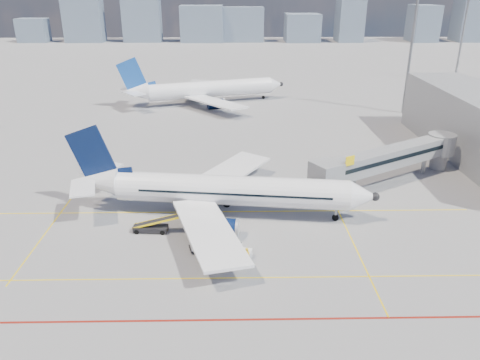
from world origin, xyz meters
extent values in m
plane|color=gray|center=(0.00, 0.00, 0.00)|extent=(420.00, 420.00, 0.00)
cube|color=yellow|center=(0.00, 8.00, 0.01)|extent=(60.00, 0.18, 0.01)
cube|color=yellow|center=(0.00, -6.00, 0.01)|extent=(80.00, 0.15, 0.01)
cube|color=yellow|center=(14.00, 2.00, 0.01)|extent=(0.15, 28.00, 0.01)
cube|color=yellow|center=(-20.00, 8.00, 0.01)|extent=(0.15, 30.00, 0.01)
cube|color=maroon|center=(0.00, -12.00, 0.01)|extent=(90.00, 0.25, 0.01)
cube|color=gray|center=(22.25, 16.15, 3.90)|extent=(20.84, 13.93, 2.60)
cube|color=black|center=(22.25, 16.15, 4.10)|extent=(20.52, 13.82, 0.55)
cube|color=gray|center=(12.70, 10.50, 3.90)|extent=(4.49, 4.56, 3.00)
cube|color=black|center=(17.00, 12.80, 0.35)|extent=(2.20, 1.00, 0.70)
cylinder|color=slate|center=(17.00, 12.80, 1.70)|extent=(0.56, 0.56, 2.70)
cylinder|color=slate|center=(29.00, 20.00, 1.95)|extent=(0.60, 0.60, 3.90)
cylinder|color=gray|center=(32.00, 22.00, 3.90)|extent=(4.00, 4.00, 3.00)
cylinder|color=gray|center=(32.00, 22.00, 1.95)|extent=(2.40, 2.40, 3.90)
cube|color=yellow|center=(15.50, 10.30, 5.70)|extent=(1.26, 0.82, 1.20)
cube|color=black|center=(35.20, 26.00, 5.00)|extent=(0.25, 40.00, 4.50)
cylinder|color=slate|center=(38.00, 55.00, 12.50)|extent=(0.56, 0.56, 25.00)
cylinder|color=slate|center=(65.00, 90.00, 12.50)|extent=(0.56, 0.56, 25.00)
cube|color=slate|center=(-92.77, 190.00, 5.40)|extent=(13.50, 8.77, 10.79)
cube|color=slate|center=(-68.31, 190.00, 11.14)|extent=(17.55, 9.98, 22.28)
cube|color=slate|center=(-40.96, 190.00, 13.42)|extent=(17.55, 8.74, 26.83)
cube|color=slate|center=(-12.76, 190.00, 8.24)|extent=(19.85, 12.75, 16.48)
cube|color=slate|center=(6.77, 190.00, 7.89)|extent=(19.36, 8.73, 15.79)
cube|color=slate|center=(35.01, 190.00, 6.36)|extent=(16.10, 15.05, 12.73)
cube|color=slate|center=(57.48, 190.00, 10.14)|extent=(11.75, 13.66, 20.27)
cube|color=slate|center=(92.91, 190.00, 8.31)|extent=(11.81, 14.76, 16.61)
cube|color=slate|center=(114.48, 190.00, 15.66)|extent=(11.31, 13.49, 31.32)
cylinder|color=white|center=(0.92, 7.02, 3.30)|extent=(27.54, 6.97, 3.55)
cone|color=white|center=(16.09, 5.09, 3.30)|extent=(3.70, 3.94, 3.55)
sphere|color=black|center=(17.35, 4.93, 3.30)|extent=(1.12, 1.12, 1.00)
cone|color=white|center=(-15.52, 9.12, 3.80)|extent=(6.23, 4.26, 3.55)
cube|color=black|center=(14.91, 5.24, 3.80)|extent=(1.53, 1.53, 0.41)
cube|color=white|center=(0.60, 15.32, 2.32)|extent=(11.85, 15.30, 0.52)
cube|color=white|center=(-1.47, -0.93, 2.32)|extent=(8.87, 15.75, 0.52)
cylinder|color=#08163D|center=(1.13, 12.32, 1.19)|extent=(3.52, 2.49, 2.09)
cylinder|color=#08163D|center=(-0.20, 1.84, 1.19)|extent=(3.52, 2.49, 2.09)
cylinder|color=silver|center=(2.85, 12.10, 1.19)|extent=(0.59, 2.17, 2.15)
cylinder|color=silver|center=(1.51, 1.62, 1.19)|extent=(0.59, 2.17, 2.15)
cube|color=#08163D|center=(-15.52, 9.12, 6.94)|extent=(6.22, 1.08, 7.76)
cube|color=#08163D|center=(-13.35, 8.84, 4.76)|extent=(5.13, 0.92, 1.96)
cube|color=white|center=(-15.51, 12.05, 4.12)|extent=(4.87, 5.78, 0.20)
cube|color=white|center=(-16.25, 6.27, 4.12)|extent=(3.94, 5.62, 0.20)
cylinder|color=slate|center=(13.11, 5.47, 0.90)|extent=(0.31, 0.31, 1.80)
cylinder|color=black|center=(13.11, 5.47, 0.38)|extent=(0.79, 0.37, 0.76)
cylinder|color=slate|center=(0.31, 9.48, 0.80)|extent=(0.36, 0.36, 1.60)
cylinder|color=black|center=(0.31, 9.48, 0.50)|extent=(1.07, 0.77, 1.00)
cylinder|color=slate|center=(-0.28, 4.79, 0.80)|extent=(0.36, 0.36, 1.60)
cylinder|color=black|center=(-0.28, 4.79, 0.50)|extent=(1.07, 0.77, 1.00)
cube|color=black|center=(1.59, 8.71, 3.57)|extent=(22.22, 2.93, 0.24)
cube|color=black|center=(1.15, 5.22, 3.57)|extent=(22.22, 2.93, 0.24)
cylinder|color=white|center=(-3.75, 64.77, 3.30)|extent=(28.81, 12.28, 3.77)
cone|color=white|center=(11.75, 69.63, 3.30)|extent=(4.45, 4.64, 3.77)
sphere|color=black|center=(13.04, 70.04, 3.30)|extent=(1.33, 1.33, 1.06)
cone|color=white|center=(-20.55, 59.51, 3.83)|extent=(7.03, 5.45, 3.77)
cube|color=black|center=(10.55, 69.26, 3.83)|extent=(1.82, 1.82, 0.44)
cube|color=white|center=(-7.74, 72.64, 2.26)|extent=(6.84, 16.43, 0.56)
cube|color=white|center=(-2.53, 56.04, 2.26)|extent=(14.33, 15.30, 0.56)
cylinder|color=#08163D|center=(-5.89, 69.98, 1.05)|extent=(3.99, 3.16, 2.22)
cylinder|color=#08163D|center=(-2.54, 59.28, 1.05)|extent=(3.99, 3.16, 2.22)
cylinder|color=silver|center=(-4.14, 70.53, 1.05)|extent=(1.01, 2.28, 2.28)
cylinder|color=silver|center=(-0.78, 59.83, 1.05)|extent=(1.01, 2.28, 2.28)
cube|color=#16489C|center=(-20.55, 59.51, 7.17)|extent=(6.42, 2.28, 8.24)
cube|color=#16489C|center=(-18.33, 60.20, 4.85)|extent=(5.29, 1.91, 2.08)
cube|color=white|center=(-21.84, 62.34, 4.17)|extent=(3.32, 5.63, 0.21)
cube|color=white|center=(-19.99, 56.44, 4.17)|extent=(5.68, 6.03, 0.21)
cylinder|color=black|center=(-5.43, 66.88, 0.50)|extent=(1.15, 0.92, 1.00)
cylinder|color=black|center=(-3.92, 62.08, 0.50)|extent=(1.15, 0.92, 1.00)
cylinder|color=black|center=(8.70, 68.68, 0.38)|extent=(0.81, 0.49, 0.76)
cube|color=white|center=(1.73, -2.59, 0.57)|extent=(2.50, 1.75, 0.82)
cube|color=white|center=(1.33, -2.49, 1.19)|extent=(1.29, 1.40, 0.62)
cube|color=black|center=(1.33, -2.49, 1.39)|extent=(1.18, 1.33, 0.36)
cylinder|color=black|center=(0.80, -2.94, 0.29)|extent=(0.62, 0.36, 0.58)
cylinder|color=black|center=(1.07, -1.84, 0.29)|extent=(0.62, 0.36, 0.58)
cylinder|color=black|center=(2.40, -3.34, 0.29)|extent=(0.62, 0.36, 0.58)
cylinder|color=black|center=(2.67, -2.24, 0.29)|extent=(0.62, 0.36, 0.58)
cube|color=black|center=(-1.84, -0.77, 0.30)|extent=(3.66, 2.27, 0.17)
cube|color=white|center=(-2.67, -0.97, 1.13)|extent=(1.76, 1.72, 1.46)
cube|color=white|center=(-1.02, -0.57, 1.13)|extent=(1.76, 1.72, 1.46)
cylinder|color=black|center=(-2.97, -1.73, 0.15)|extent=(0.32, 0.20, 0.30)
cylinder|color=black|center=(-3.28, -0.44, 0.15)|extent=(0.32, 0.20, 0.30)
cylinder|color=black|center=(-0.40, -1.10, 0.15)|extent=(0.32, 0.20, 0.30)
cylinder|color=black|center=(-0.71, 0.18, 0.15)|extent=(0.32, 0.20, 0.30)
cube|color=black|center=(-8.21, 3.17, 0.41)|extent=(3.90, 1.65, 0.64)
cube|color=black|center=(-7.49, 3.11, 1.36)|extent=(5.50, 1.32, 1.67)
cube|color=yellow|center=(-7.45, 3.61, 1.36)|extent=(5.45, 0.49, 1.74)
cube|color=yellow|center=(-7.53, 2.62, 1.36)|extent=(5.45, 0.49, 1.74)
cylinder|color=black|center=(-9.71, 2.65, 0.27)|extent=(0.56, 0.26, 0.54)
cylinder|color=black|center=(-9.61, 3.91, 0.27)|extent=(0.56, 0.26, 0.54)
cylinder|color=black|center=(-6.81, 2.43, 0.27)|extent=(0.56, 0.26, 0.54)
cylinder|color=black|center=(-6.72, 3.69, 0.27)|extent=(0.56, 0.26, 0.54)
imported|color=yellow|center=(2.42, -3.56, 0.90)|extent=(0.67, 0.78, 1.80)
camera|label=1|loc=(0.96, -43.29, 25.80)|focal=35.00mm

